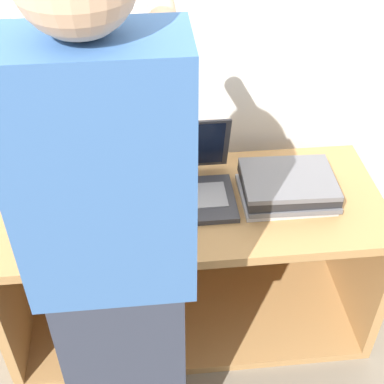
% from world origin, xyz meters
% --- Properties ---
extents(ground_plane, '(12.00, 12.00, 0.00)m').
position_xyz_m(ground_plane, '(0.00, 0.00, 0.00)').
color(ground_plane, '#756B5B').
extents(wall_back, '(8.00, 0.05, 2.40)m').
position_xyz_m(wall_back, '(0.00, 0.68, 1.20)').
color(wall_back, silver).
rests_on(wall_back, ground_plane).
extents(cart, '(1.38, 0.57, 0.64)m').
position_xyz_m(cart, '(0.00, 0.35, 0.32)').
color(cart, '#A87A47').
rests_on(cart, ground_plane).
extents(laptop_open, '(0.32, 0.32, 0.26)m').
position_xyz_m(laptop_open, '(0.00, 0.34, 0.69)').
color(laptop_open, '#333338').
rests_on(laptop_open, cart).
extents(laptop_stack_left, '(0.33, 0.26, 0.13)m').
position_xyz_m(laptop_stack_left, '(-0.35, 0.29, 0.70)').
color(laptop_stack_left, slate).
rests_on(laptop_stack_left, cart).
extents(laptop_stack_right, '(0.33, 0.26, 0.09)m').
position_xyz_m(laptop_stack_right, '(0.35, 0.28, 0.68)').
color(laptop_stack_right, '#B7B7BC').
rests_on(laptop_stack_right, cart).
extents(person, '(0.40, 0.53, 1.70)m').
position_xyz_m(person, '(-0.24, -0.19, 0.86)').
color(person, '#2D3342').
rests_on(person, ground_plane).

